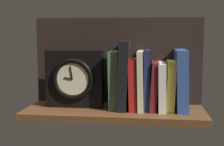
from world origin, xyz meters
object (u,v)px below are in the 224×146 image
object	(u,v)px
book_black_skeptic	(124,75)
framed_clock	(74,79)
book_maroon_dawkins	(154,85)
book_white_catcher	(162,86)
book_navy_bierce	(147,79)
book_green_romantic	(114,80)
book_blue_modern	(181,80)
book_red_requiem	(133,83)
book_yellow_seinlanguage	(170,85)
book_cream_twain	(141,80)

from	to	relation	value
book_black_skeptic	framed_clock	bearing A→B (deg)	-177.29
book_maroon_dawkins	framed_clock	bearing A→B (deg)	-178.29
book_maroon_dawkins	book_white_catcher	world-z (taller)	book_maroon_dawkins
book_black_skeptic	book_navy_bierce	distance (cm)	8.81
book_maroon_dawkins	book_white_catcher	bearing A→B (deg)	0.00
book_white_catcher	framed_clock	xyz separation A→B (cm)	(-33.27, -0.91, 2.27)
book_navy_bierce	book_maroon_dawkins	size ratio (longest dim) A/B	1.25
book_green_romantic	book_navy_bierce	bearing A→B (deg)	0.00
book_black_skeptic	book_blue_modern	xyz separation A→B (cm)	(21.13, 0.00, -1.59)
book_navy_bierce	book_white_catcher	size ratio (longest dim) A/B	1.27
book_white_catcher	book_blue_modern	bearing A→B (deg)	0.00
book_blue_modern	framed_clock	xyz separation A→B (cm)	(-40.30, -0.91, -0.17)
book_red_requiem	book_black_skeptic	bearing A→B (deg)	180.00
book_black_skeptic	book_blue_modern	size ratio (longest dim) A/B	1.14
book_navy_bierce	framed_clock	distance (cm)	27.84
book_green_romantic	book_navy_bierce	xyz separation A→B (cm)	(12.54, 0.00, 0.30)
book_green_romantic	book_blue_modern	size ratio (longest dim) A/B	0.97
book_white_catcher	book_blue_modern	distance (cm)	7.43
book_red_requiem	book_yellow_seinlanguage	size ratio (longest dim) A/B	1.04
book_green_romantic	book_red_requiem	world-z (taller)	book_green_romantic
book_maroon_dawkins	book_yellow_seinlanguage	bearing A→B (deg)	0.00
book_cream_twain	book_maroon_dawkins	world-z (taller)	book_cream_twain
book_green_romantic	book_cream_twain	size ratio (longest dim) A/B	0.99
book_green_romantic	book_yellow_seinlanguage	size ratio (longest dim) A/B	1.19
book_maroon_dawkins	book_yellow_seinlanguage	size ratio (longest dim) A/B	0.97
book_cream_twain	book_white_catcher	size ratio (longest dim) A/B	1.25
book_red_requiem	book_maroon_dawkins	bearing A→B (deg)	0.00
book_green_romantic	book_black_skeptic	xyz separation A→B (cm)	(3.89, 0.00, 1.96)
book_cream_twain	book_navy_bierce	xyz separation A→B (cm)	(2.39, 0.00, 0.22)
book_red_requiem	book_green_romantic	bearing A→B (deg)	180.00
book_navy_bierce	book_red_requiem	bearing A→B (deg)	180.00
book_maroon_dawkins	book_blue_modern	world-z (taller)	book_blue_modern
book_blue_modern	book_white_catcher	bearing A→B (deg)	180.00
book_green_romantic	book_navy_bierce	world-z (taller)	book_navy_bierce
framed_clock	book_cream_twain	bearing A→B (deg)	2.04
book_maroon_dawkins	book_blue_modern	distance (cm)	10.17
book_red_requiem	book_maroon_dawkins	distance (cm)	7.76
book_white_catcher	book_yellow_seinlanguage	size ratio (longest dim) A/B	0.96
book_navy_bierce	book_black_skeptic	bearing A→B (deg)	180.00
book_green_romantic	book_cream_twain	xyz separation A→B (cm)	(10.15, 0.00, 0.08)
book_white_catcher	book_black_skeptic	bearing A→B (deg)	180.00
book_cream_twain	book_blue_modern	xyz separation A→B (cm)	(14.86, 0.00, 0.28)
book_black_skeptic	book_red_requiem	distance (cm)	4.81
book_green_romantic	book_maroon_dawkins	bearing A→B (deg)	0.00
book_cream_twain	book_black_skeptic	bearing A→B (deg)	180.00
book_green_romantic	framed_clock	world-z (taller)	framed_clock
book_red_requiem	book_blue_modern	world-z (taller)	book_blue_modern
book_green_romantic	book_maroon_dawkins	size ratio (longest dim) A/B	1.22
book_white_catcher	book_red_requiem	bearing A→B (deg)	180.00
book_green_romantic	book_red_requiem	bearing A→B (deg)	0.00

